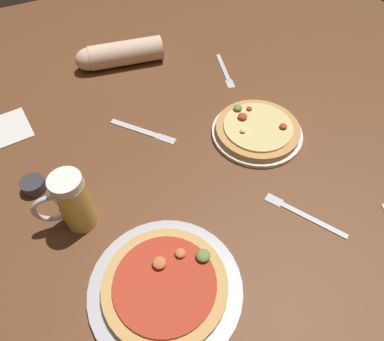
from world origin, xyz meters
name	(u,v)px	position (x,y,z in m)	size (l,w,h in m)	color
ground_plane	(192,178)	(0.00, 0.00, -0.01)	(2.40, 2.40, 0.03)	brown
pizza_plate_near	(165,286)	(-0.19, -0.26, 0.02)	(0.34, 0.34, 0.05)	#B2B2B7
pizza_plate_far	(257,130)	(0.24, 0.06, 0.02)	(0.27, 0.27, 0.05)	silver
beer_mug_dark	(72,203)	(-0.31, -0.01, 0.08)	(0.13, 0.08, 0.17)	gold
ramekin_sauce	(34,185)	(-0.39, 0.14, 0.02)	(0.06, 0.06, 0.03)	#333338
napkin_folded	(4,130)	(-0.44, 0.41, 0.00)	(0.15, 0.15, 0.01)	silver
fork_left	(225,71)	(0.31, 0.37, 0.00)	(0.07, 0.20, 0.01)	silver
fork_spare	(303,214)	(0.20, -0.24, 0.00)	(0.13, 0.20, 0.01)	silver
knife_spare	(143,131)	(-0.06, 0.22, 0.00)	(0.16, 0.18, 0.01)	silver
diner_arm	(117,54)	(-0.02, 0.58, 0.04)	(0.31, 0.13, 0.08)	beige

